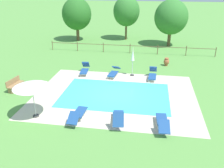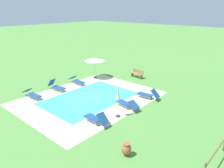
{
  "view_description": "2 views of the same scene",
  "coord_description": "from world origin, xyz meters",
  "px_view_note": "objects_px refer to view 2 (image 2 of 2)",
  "views": [
    {
      "loc": [
        2.24,
        -15.23,
        7.54
      ],
      "look_at": [
        -0.3,
        0.5,
        0.6
      ],
      "focal_mm": 38.81,
      "sensor_mm": 36.0,
      "label": 1
    },
    {
      "loc": [
        11.28,
        12.61,
        7.24
      ],
      "look_at": [
        -1.98,
        0.83,
        0.95
      ],
      "focal_mm": 34.63,
      "sensor_mm": 36.0,
      "label": 2
    }
  ],
  "objects_px": {
    "sun_lounger_north_mid": "(77,81)",
    "sun_lounger_south_end": "(57,86)",
    "sun_lounger_north_far": "(127,104)",
    "sun_lounger_south_far": "(32,94)",
    "sun_lounger_north_near_steps": "(148,94)",
    "patio_umbrella_closed_row_west": "(118,95)",
    "sun_lounger_north_end": "(96,118)",
    "wooden_bench_lawn_side": "(137,73)",
    "terracotta_urn_near_fence": "(126,149)",
    "patio_umbrella_open_foreground": "(95,60)"
  },
  "relations": [
    {
      "from": "sun_lounger_north_mid",
      "to": "patio_umbrella_closed_row_west",
      "type": "height_order",
      "value": "patio_umbrella_closed_row_west"
    },
    {
      "from": "sun_lounger_south_end",
      "to": "patio_umbrella_closed_row_west",
      "type": "relative_size",
      "value": 0.78
    },
    {
      "from": "sun_lounger_north_end",
      "to": "sun_lounger_south_end",
      "type": "height_order",
      "value": "sun_lounger_south_end"
    },
    {
      "from": "sun_lounger_north_mid",
      "to": "wooden_bench_lawn_side",
      "type": "distance_m",
      "value": 6.6
    },
    {
      "from": "sun_lounger_north_far",
      "to": "sun_lounger_north_mid",
      "type": "bearing_deg",
      "value": -98.13
    },
    {
      "from": "sun_lounger_north_mid",
      "to": "sun_lounger_south_end",
      "type": "distance_m",
      "value": 2.37
    },
    {
      "from": "terracotta_urn_near_fence",
      "to": "sun_lounger_north_far",
      "type": "bearing_deg",
      "value": -142.42
    },
    {
      "from": "sun_lounger_north_end",
      "to": "patio_umbrella_open_foreground",
      "type": "relative_size",
      "value": 0.86
    },
    {
      "from": "sun_lounger_north_far",
      "to": "patio_umbrella_open_foreground",
      "type": "relative_size",
      "value": 0.94
    },
    {
      "from": "sun_lounger_south_end",
      "to": "terracotta_urn_near_fence",
      "type": "height_order",
      "value": "sun_lounger_south_end"
    },
    {
      "from": "sun_lounger_north_near_steps",
      "to": "sun_lounger_south_end",
      "type": "relative_size",
      "value": 1.04
    },
    {
      "from": "sun_lounger_south_far",
      "to": "sun_lounger_south_end",
      "type": "distance_m",
      "value": 2.44
    },
    {
      "from": "patio_umbrella_closed_row_west",
      "to": "wooden_bench_lawn_side",
      "type": "xyz_separation_m",
      "value": [
        -8.28,
        -4.25,
        -1.2
      ]
    },
    {
      "from": "sun_lounger_north_near_steps",
      "to": "patio_umbrella_open_foreground",
      "type": "relative_size",
      "value": 0.87
    },
    {
      "from": "sun_lounger_south_far",
      "to": "terracotta_urn_near_fence",
      "type": "bearing_deg",
      "value": 86.38
    },
    {
      "from": "sun_lounger_south_end",
      "to": "wooden_bench_lawn_side",
      "type": "height_order",
      "value": "sun_lounger_south_end"
    },
    {
      "from": "sun_lounger_south_far",
      "to": "patio_umbrella_closed_row_west",
      "type": "bearing_deg",
      "value": 106.9
    },
    {
      "from": "sun_lounger_north_far",
      "to": "wooden_bench_lawn_side",
      "type": "distance_m",
      "value": 7.8
    },
    {
      "from": "sun_lounger_north_mid",
      "to": "patio_umbrella_closed_row_west",
      "type": "relative_size",
      "value": 0.86
    },
    {
      "from": "sun_lounger_north_near_steps",
      "to": "patio_umbrella_closed_row_west",
      "type": "xyz_separation_m",
      "value": [
        4.09,
        0.18,
        1.28
      ]
    },
    {
      "from": "patio_umbrella_open_foreground",
      "to": "wooden_bench_lawn_side",
      "type": "height_order",
      "value": "patio_umbrella_open_foreground"
    },
    {
      "from": "sun_lounger_north_mid",
      "to": "wooden_bench_lawn_side",
      "type": "relative_size",
      "value": 1.34
    },
    {
      "from": "sun_lounger_south_far",
      "to": "sun_lounger_north_end",
      "type": "bearing_deg",
      "value": 94.77
    },
    {
      "from": "sun_lounger_north_far",
      "to": "sun_lounger_south_far",
      "type": "bearing_deg",
      "value": -62.04
    },
    {
      "from": "sun_lounger_north_end",
      "to": "wooden_bench_lawn_side",
      "type": "relative_size",
      "value": 1.25
    },
    {
      "from": "sun_lounger_north_mid",
      "to": "sun_lounger_south_far",
      "type": "relative_size",
      "value": 1.0
    },
    {
      "from": "sun_lounger_north_far",
      "to": "wooden_bench_lawn_side",
      "type": "xyz_separation_m",
      "value": [
        -6.77,
        -3.87,
        0.11
      ]
    },
    {
      "from": "sun_lounger_north_end",
      "to": "sun_lounger_south_far",
      "type": "bearing_deg",
      "value": -85.23
    },
    {
      "from": "sun_lounger_north_near_steps",
      "to": "sun_lounger_north_far",
      "type": "xyz_separation_m",
      "value": [
        2.58,
        -0.2,
        -0.03
      ]
    },
    {
      "from": "sun_lounger_south_far",
      "to": "wooden_bench_lawn_side",
      "type": "xyz_separation_m",
      "value": [
        -10.57,
        3.29,
        0.11
      ]
    },
    {
      "from": "sun_lounger_north_end",
      "to": "terracotta_urn_near_fence",
      "type": "distance_m",
      "value": 3.75
    },
    {
      "from": "sun_lounger_north_mid",
      "to": "sun_lounger_north_far",
      "type": "relative_size",
      "value": 0.98
    },
    {
      "from": "sun_lounger_north_near_steps",
      "to": "sun_lounger_north_far",
      "type": "height_order",
      "value": "sun_lounger_north_near_steps"
    },
    {
      "from": "sun_lounger_south_far",
      "to": "wooden_bench_lawn_side",
      "type": "bearing_deg",
      "value": 162.72
    },
    {
      "from": "patio_umbrella_closed_row_west",
      "to": "terracotta_urn_near_fence",
      "type": "relative_size",
      "value": 3.25
    },
    {
      "from": "patio_umbrella_open_foreground",
      "to": "sun_lounger_north_end",
      "type": "bearing_deg",
      "value": 46.22
    },
    {
      "from": "patio_umbrella_open_foreground",
      "to": "patio_umbrella_closed_row_west",
      "type": "height_order",
      "value": "patio_umbrella_closed_row_west"
    },
    {
      "from": "sun_lounger_north_near_steps",
      "to": "patio_umbrella_closed_row_west",
      "type": "distance_m",
      "value": 4.29
    },
    {
      "from": "sun_lounger_south_far",
      "to": "patio_umbrella_open_foreground",
      "type": "bearing_deg",
      "value": -179.78
    },
    {
      "from": "sun_lounger_south_far",
      "to": "sun_lounger_south_end",
      "type": "relative_size",
      "value": 1.11
    },
    {
      "from": "sun_lounger_north_far",
      "to": "patio_umbrella_open_foreground",
      "type": "bearing_deg",
      "value": -116.56
    },
    {
      "from": "wooden_bench_lawn_side",
      "to": "sun_lounger_north_end",
      "type": "bearing_deg",
      "value": 20.77
    },
    {
      "from": "sun_lounger_north_near_steps",
      "to": "sun_lounger_north_mid",
      "type": "xyz_separation_m",
      "value": [
        1.56,
        -7.29,
        -0.03
      ]
    },
    {
      "from": "sun_lounger_north_mid",
      "to": "sun_lounger_north_end",
      "type": "xyz_separation_m",
      "value": [
        4.22,
        7.01,
        0.03
      ]
    },
    {
      "from": "sun_lounger_north_far",
      "to": "terracotta_urn_near_fence",
      "type": "bearing_deg",
      "value": 37.58
    },
    {
      "from": "terracotta_urn_near_fence",
      "to": "patio_umbrella_closed_row_west",
      "type": "bearing_deg",
      "value": -134.06
    },
    {
      "from": "wooden_bench_lawn_side",
      "to": "sun_lounger_north_near_steps",
      "type": "bearing_deg",
      "value": 44.18
    },
    {
      "from": "sun_lounger_north_far",
      "to": "sun_lounger_south_far",
      "type": "relative_size",
      "value": 1.01
    },
    {
      "from": "sun_lounger_north_near_steps",
      "to": "sun_lounger_south_end",
      "type": "xyz_separation_m",
      "value": [
        3.94,
        -7.35,
        0.01
      ]
    },
    {
      "from": "sun_lounger_north_end",
      "to": "patio_umbrella_closed_row_west",
      "type": "height_order",
      "value": "patio_umbrella_closed_row_west"
    }
  ]
}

